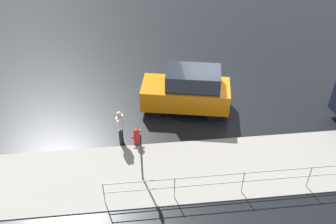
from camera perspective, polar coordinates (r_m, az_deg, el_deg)
name	(u,v)px	position (r m, az deg, el deg)	size (l,w,h in m)	color
ground_plane	(209,103)	(17.77, 6.34, 1.40)	(60.00, 60.00, 0.00)	black
kerb_strip	(231,167)	(14.69, 9.55, -8.21)	(24.00, 3.20, 0.04)	gray
moving_hatchback	(188,90)	(16.73, 3.01, 3.32)	(4.16, 2.45, 2.06)	orange
fire_hydrant	(137,137)	(15.22, -4.80, -3.80)	(0.42, 0.31, 0.80)	red
pedestrian	(120,125)	(14.98, -7.32, -2.00)	(0.31, 0.56, 1.62)	silver
metal_railing	(244,178)	(13.38, 11.44, -9.89)	(9.65, 0.04, 1.05)	#B7BABF
sign_post	(141,148)	(12.99, -4.15, -5.49)	(0.07, 0.44, 2.40)	#4C4C51
puddle_patch	(191,106)	(17.51, 3.57, 0.96)	(2.59, 2.59, 0.01)	black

